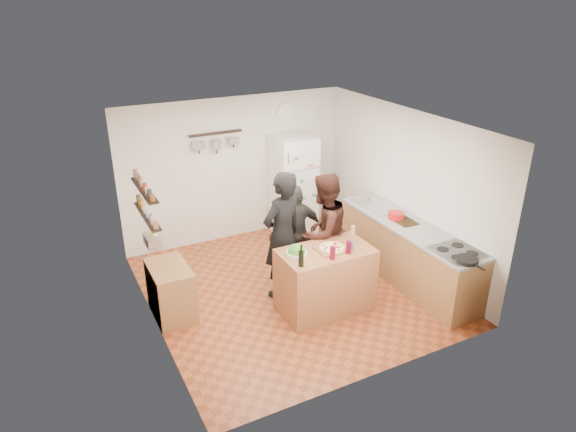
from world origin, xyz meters
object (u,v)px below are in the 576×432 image
wall_clock (285,112)px  side_table (171,290)px  person_center (323,232)px  red_bowl (396,215)px  counter_run (408,253)px  wine_bottle (301,259)px  person_left (282,235)px  prep_island (325,280)px  pepper_mill (353,235)px  person_back (296,232)px  salt_canister (350,245)px  salad_bowl (297,254)px  fridge (293,186)px  skillet (467,260)px

wall_clock → side_table: size_ratio=0.37×
person_center → red_bowl: size_ratio=7.49×
red_bowl → counter_run: bearing=-80.3°
counter_run → wall_clock: size_ratio=8.77×
wine_bottle → person_left: size_ratio=0.11×
prep_island → pepper_mill: (0.45, 0.05, 0.55)m
wall_clock → person_back: bearing=-111.7°
salt_canister → person_back: person_back is taller
pepper_mill → salad_bowl: bearing=180.0°
counter_run → side_table: bearing=167.9°
pepper_mill → salt_canister: (-0.15, -0.17, -0.04)m
salt_canister → person_back: (-0.23, 1.09, -0.22)m
prep_island → person_center: size_ratio=0.71×
salad_bowl → person_left: bearing=82.4°
person_left → prep_island: bearing=102.1°
salad_bowl → prep_island: bearing=-6.8°
salad_bowl → salt_canister: 0.74m
prep_island → person_center: bearing=62.6°
prep_island → fridge: 2.57m
person_back → side_table: person_back is taller
prep_island → pepper_mill: size_ratio=6.25×
salad_bowl → wall_clock: size_ratio=0.96×
person_center → person_back: person_center is taller
prep_island → pepper_mill: 0.72m
counter_run → person_left: bearing=164.8°
counter_run → person_back: bearing=149.2°
person_back → wall_clock: 2.36m
red_bowl → prep_island: bearing=-164.8°
person_left → counter_run: person_left is taller
salt_canister → person_left: size_ratio=0.06×
prep_island → person_center: (0.28, 0.55, 0.43)m
wall_clock → side_table: bearing=-144.8°
pepper_mill → skillet: pepper_mill is taller
prep_island → side_table: size_ratio=1.56×
person_center → counter_run: bearing=139.3°
pepper_mill → person_back: (-0.38, 0.92, -0.26)m
salad_bowl → counter_run: (1.94, 0.06, -0.49)m
side_table → wine_bottle: bearing=-36.7°
person_left → person_back: bearing=-156.1°
person_left → person_back: person_left is taller
pepper_mill → salt_canister: 0.23m
prep_island → side_table: prep_island is taller
person_left → wall_clock: wall_clock is taller
pepper_mill → person_back: size_ratio=0.13×
wine_bottle → side_table: bearing=143.3°
person_center → skillet: 2.01m
prep_island → person_left: size_ratio=0.66×
person_left → person_center: 0.63m
person_back → skillet: size_ratio=5.25×
person_center → pepper_mill: bearing=87.5°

